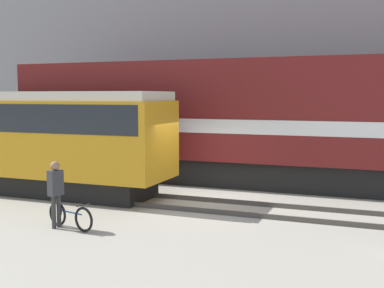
# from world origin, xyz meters

# --- Properties ---
(ground_plane) EXTENTS (120.00, 120.00, 0.00)m
(ground_plane) POSITION_xyz_m (0.00, 0.00, 0.00)
(ground_plane) COLOR #9E998C
(track_near) EXTENTS (60.00, 1.50, 0.14)m
(track_near) POSITION_xyz_m (0.00, -0.64, 0.07)
(track_near) COLOR #47423D
(track_near) RESTS_ON ground
(track_far) EXTENTS (60.00, 1.51, 0.14)m
(track_far) POSITION_xyz_m (0.00, 3.57, 0.07)
(track_far) COLOR #47423D
(track_far) RESTS_ON ground
(building_backdrop) EXTENTS (30.84, 6.00, 14.10)m
(building_backdrop) POSITION_xyz_m (0.00, 11.02, 7.05)
(building_backdrop) COLOR gray
(building_backdrop) RESTS_ON ground
(freight_locomotive) EXTENTS (20.48, 3.04, 5.26)m
(freight_locomotive) POSITION_xyz_m (1.66, 3.57, 2.45)
(freight_locomotive) COLOR black
(freight_locomotive) RESTS_ON ground
(streetcar) EXTENTS (10.80, 2.54, 3.50)m
(streetcar) POSITION_xyz_m (-6.20, -0.64, 2.00)
(streetcar) COLOR black
(streetcar) RESTS_ON ground
(bicycle) EXTENTS (1.59, 0.57, 0.69)m
(bicycle) POSITION_xyz_m (-1.80, -4.13, 0.32)
(bicycle) COLOR black
(bicycle) RESTS_ON ground
(person) EXTENTS (0.30, 0.40, 1.72)m
(person) POSITION_xyz_m (-2.18, -4.18, 1.05)
(person) COLOR #333333
(person) RESTS_ON ground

